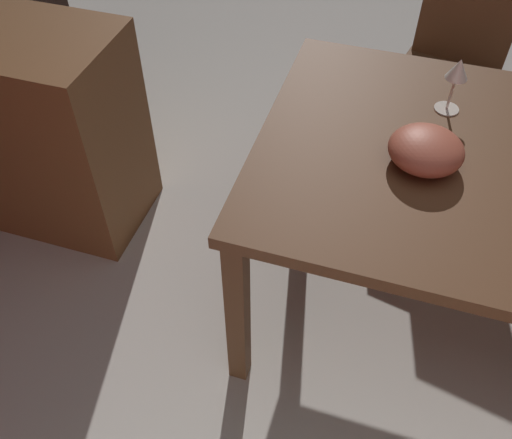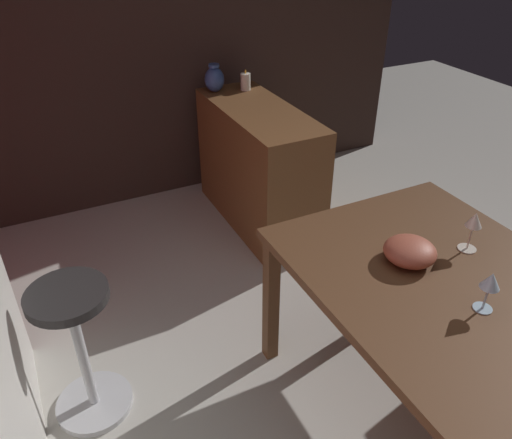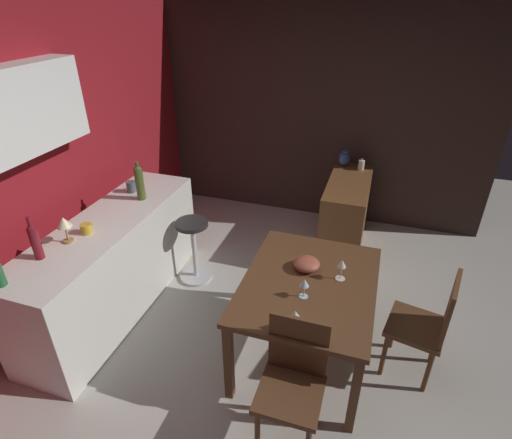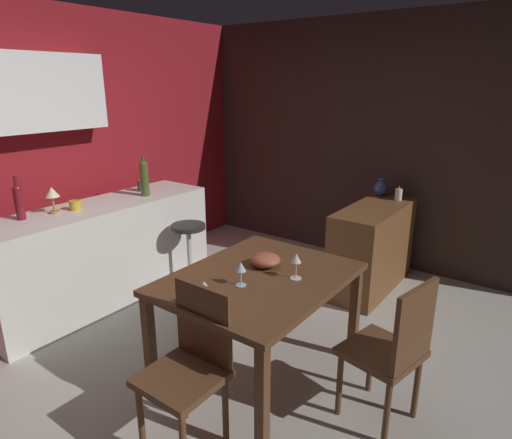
# 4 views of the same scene
# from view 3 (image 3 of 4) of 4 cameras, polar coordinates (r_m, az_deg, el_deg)

# --- Properties ---
(ground_plane) EXTENTS (9.00, 9.00, 0.00)m
(ground_plane) POSITION_cam_3_polar(r_m,az_deg,el_deg) (3.55, 1.75, -18.07)
(ground_plane) COLOR #B7B2A8
(wall_kitchen_back) EXTENTS (5.20, 0.33, 2.60)m
(wall_kitchen_back) POSITION_cam_3_polar(r_m,az_deg,el_deg) (3.72, -30.72, 6.37)
(wall_kitchen_back) COLOR maroon
(wall_kitchen_back) RESTS_ON ground_plane
(wall_side_right) EXTENTS (0.10, 4.40, 2.60)m
(wall_side_right) POSITION_cam_3_polar(r_m,az_deg,el_deg) (5.12, 7.01, 14.44)
(wall_side_right) COLOR #33231E
(wall_side_right) RESTS_ON ground_plane
(dining_table) EXTENTS (1.23, 0.97, 0.74)m
(dining_table) POSITION_cam_3_polar(r_m,az_deg,el_deg) (3.12, 7.42, -9.91)
(dining_table) COLOR #56351E
(dining_table) RESTS_ON ground_plane
(kitchen_counter) EXTENTS (2.10, 0.60, 0.90)m
(kitchen_counter) POSITION_cam_3_polar(r_m,az_deg,el_deg) (3.93, -19.39, -5.93)
(kitchen_counter) COLOR silver
(kitchen_counter) RESTS_ON ground_plane
(sideboard_cabinet) EXTENTS (1.10, 0.44, 0.82)m
(sideboard_cabinet) POSITION_cam_3_polar(r_m,az_deg,el_deg) (4.69, 12.45, 0.68)
(sideboard_cabinet) COLOR brown
(sideboard_cabinet) RESTS_ON ground_plane
(chair_near_window) EXTENTS (0.40, 0.40, 0.91)m
(chair_near_window) POSITION_cam_3_polar(r_m,az_deg,el_deg) (2.74, 5.21, -21.51)
(chair_near_window) COLOR #56351E
(chair_near_window) RESTS_ON ground_plane
(chair_by_doorway) EXTENTS (0.47, 0.47, 0.92)m
(chair_by_doorway) POSITION_cam_3_polar(r_m,az_deg,el_deg) (3.30, 22.96, -13.40)
(chair_by_doorway) COLOR #56351E
(chair_by_doorway) RESTS_ON ground_plane
(bar_stool) EXTENTS (0.34, 0.34, 0.67)m
(bar_stool) POSITION_cam_3_polar(r_m,az_deg,el_deg) (4.13, -8.73, -4.10)
(bar_stool) COLOR #262323
(bar_stool) RESTS_ON ground_plane
(wine_glass_left) EXTENTS (0.07, 0.07, 0.15)m
(wine_glass_left) POSITION_cam_3_polar(r_m,az_deg,el_deg) (2.86, 6.81, -8.95)
(wine_glass_left) COLOR silver
(wine_glass_left) RESTS_ON dining_table
(wine_glass_right) EXTENTS (0.08, 0.08, 0.16)m
(wine_glass_right) POSITION_cam_3_polar(r_m,az_deg,el_deg) (2.60, 5.51, -13.34)
(wine_glass_right) COLOR silver
(wine_glass_right) RESTS_ON dining_table
(wine_glass_center) EXTENTS (0.07, 0.07, 0.17)m
(wine_glass_center) POSITION_cam_3_polar(r_m,az_deg,el_deg) (3.06, 11.98, -6.26)
(wine_glass_center) COLOR silver
(wine_glass_center) RESTS_ON dining_table
(fruit_bowl) EXTENTS (0.20, 0.20, 0.09)m
(fruit_bowl) POSITION_cam_3_polar(r_m,az_deg,el_deg) (3.16, 7.15, -6.23)
(fruit_bowl) COLOR #9E4C38
(fruit_bowl) RESTS_ON dining_table
(wine_bottle_ruby) EXTENTS (0.07, 0.07, 0.35)m
(wine_bottle_ruby) POSITION_cam_3_polar(r_m,az_deg,el_deg) (3.33, -28.67, -2.57)
(wine_bottle_ruby) COLOR maroon
(wine_bottle_ruby) RESTS_ON kitchen_counter
(wine_bottle_olive) EXTENTS (0.08, 0.08, 0.37)m
(wine_bottle_olive) POSITION_cam_3_polar(r_m,az_deg,el_deg) (3.91, -16.08, 5.19)
(wine_bottle_olive) COLOR #475623
(wine_bottle_olive) RESTS_ON kitchen_counter
(cup_slate) EXTENTS (0.12, 0.09, 0.11)m
(cup_slate) POSITION_cam_3_polar(r_m,az_deg,el_deg) (4.14, -17.15, 4.44)
(cup_slate) COLOR #515660
(cup_slate) RESTS_ON kitchen_counter
(cup_mustard) EXTENTS (0.12, 0.09, 0.08)m
(cup_mustard) POSITION_cam_3_polar(r_m,az_deg,el_deg) (3.56, -22.75, -1.18)
(cup_mustard) COLOR gold
(cup_mustard) RESTS_ON kitchen_counter
(counter_lamp) EXTENTS (0.12, 0.12, 0.22)m
(counter_lamp) POSITION_cam_3_polar(r_m,az_deg,el_deg) (3.44, -25.37, -0.61)
(counter_lamp) COLOR #A58447
(counter_lamp) RESTS_ON kitchen_counter
(pillar_candle_tall) EXTENTS (0.07, 0.07, 0.14)m
(pillar_candle_tall) POSITION_cam_3_polar(r_m,az_deg,el_deg) (4.82, 14.59, 7.44)
(pillar_candle_tall) COLOR white
(pillar_candle_tall) RESTS_ON sideboard_cabinet
(vase_ceramic_blue) EXTENTS (0.13, 0.13, 0.19)m
(vase_ceramic_blue) POSITION_cam_3_polar(r_m,az_deg,el_deg) (4.88, 12.30, 8.36)
(vase_ceramic_blue) COLOR #334C8C
(vase_ceramic_blue) RESTS_ON sideboard_cabinet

